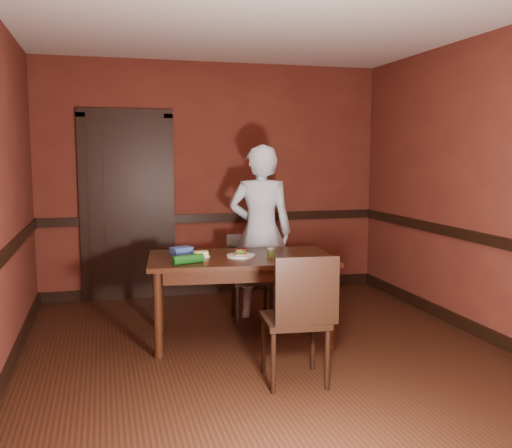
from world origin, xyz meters
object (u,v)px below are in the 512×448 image
sandwich_plate (241,255)px  food_tub (181,251)px  cheese_saucer (201,255)px  sauce_jar (271,253)px  chair_far (252,278)px  person (261,232)px  dining_table (241,298)px  chair_near (294,317)px

sandwich_plate → food_tub: size_ratio=1.18×
food_tub → cheese_saucer: bearing=-58.3°
sauce_jar → cheese_saucer: bearing=163.3°
chair_far → food_tub: chair_far is taller
sauce_jar → cheese_saucer: 0.61m
person → sauce_jar: 0.79m
chair_far → cheese_saucer: 0.85m
cheese_saucer → food_tub: (-0.15, 0.11, 0.02)m
dining_table → person: 0.89m
dining_table → food_tub: (-0.50, 0.17, 0.42)m
person → cheese_saucer: person is taller
dining_table → cheese_saucer: 0.53m
dining_table → sandwich_plate: size_ratio=6.39×
sandwich_plate → chair_far: bearing=66.4°
chair_far → cheese_saucer: size_ratio=5.15×
dining_table → sandwich_plate: (-0.01, -0.02, 0.39)m
chair_near → food_tub: (-0.65, 1.20, 0.31)m
chair_far → sauce_jar: bearing=-85.1°
sandwich_plate → sauce_jar: size_ratio=3.11×
chair_near → sandwich_plate: bearing=-75.5°
person → food_tub: person is taller
cheese_saucer → food_tub: size_ratio=0.77×
sauce_jar → food_tub: sauce_jar is taller
sauce_jar → food_tub: size_ratio=0.38×
sandwich_plate → dining_table: bearing=71.5°
food_tub → person: bearing=7.4°
chair_far → cheese_saucer: (-0.59, -0.50, 0.35)m
cheese_saucer → chair_far: bearing=40.0°
sauce_jar → food_tub: 0.80m
chair_far → chair_near: (-0.10, -1.58, 0.06)m
food_tub → dining_table: bearing=-40.3°
chair_near → sauce_jar: bearing=-90.1°
dining_table → chair_far: 0.60m
person → sandwich_plate: 0.78m
person → food_tub: size_ratio=8.17×
person → sauce_jar: bearing=96.7°
chair_far → chair_near: chair_near is taller
sandwich_plate → sauce_jar: 0.27m
sandwich_plate → cheese_saucer: size_ratio=1.53×
dining_table → chair_near: size_ratio=1.68×
chair_near → sandwich_plate: size_ratio=3.81×
chair_far → sandwich_plate: bearing=-108.4°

